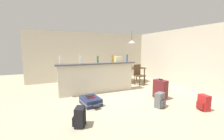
{
  "coord_description": "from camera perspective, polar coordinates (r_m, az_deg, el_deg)",
  "views": [
    {
      "loc": [
        -2.22,
        -4.51,
        1.63
      ],
      "look_at": [
        0.1,
        0.82,
        0.8
      ],
      "focal_mm": 23.35,
      "sensor_mm": 36.0,
      "label": 1
    }
  ],
  "objects": [
    {
      "name": "ground_plane",
      "position": [
        5.29,
        2.62,
        -10.1
      ],
      "size": [
        13.0,
        13.0,
        0.05
      ],
      "primitive_type": "cube",
      "color": "#BCAD8E"
    },
    {
      "name": "wall_back",
      "position": [
        7.89,
        -7.16,
        5.32
      ],
      "size": [
        6.6,
        0.1,
        2.5
      ],
      "primitive_type": "cube",
      "color": "beige",
      "rests_on": "ground_plane"
    },
    {
      "name": "wall_right",
      "position": [
        7.14,
        24.16,
        4.38
      ],
      "size": [
        0.1,
        6.0,
        2.5
      ],
      "primitive_type": "cube",
      "color": "beige",
      "rests_on": "ground_plane"
    },
    {
      "name": "partition_half_wall",
      "position": [
        5.46,
        -5.62,
        -3.39
      ],
      "size": [
        2.8,
        0.2,
        1.08
      ],
      "primitive_type": "cube",
      "color": "beige",
      "rests_on": "ground_plane"
    },
    {
      "name": "bar_countertop",
      "position": [
        5.38,
        -5.7,
        2.54
      ],
      "size": [
        2.96,
        0.4,
        0.05
      ],
      "primitive_type": "cube",
      "color": "#4C4C51",
      "rests_on": "partition_half_wall"
    },
    {
      "name": "bottle_white",
      "position": [
        5.21,
        -19.66,
        3.73
      ],
      "size": [
        0.06,
        0.06,
        0.28
      ],
      "primitive_type": "cylinder",
      "color": "silver",
      "rests_on": "bar_countertop"
    },
    {
      "name": "bottle_clear",
      "position": [
        5.23,
        -12.43,
        4.14
      ],
      "size": [
        0.06,
        0.06,
        0.3
      ],
      "primitive_type": "cylinder",
      "color": "silver",
      "rests_on": "bar_countertop"
    },
    {
      "name": "bottle_green",
      "position": [
        5.45,
        -5.59,
        4.18
      ],
      "size": [
        0.07,
        0.07,
        0.25
      ],
      "primitive_type": "cylinder",
      "color": "#2D6B38",
      "rests_on": "bar_countertop"
    },
    {
      "name": "bottle_amber",
      "position": [
        5.51,
        0.22,
        4.48
      ],
      "size": [
        0.06,
        0.06,
        0.29
      ],
      "primitive_type": "cylinder",
      "color": "#9E661E",
      "rests_on": "bar_countertop"
    },
    {
      "name": "bottle_blue",
      "position": [
        5.88,
        5.94,
        4.67
      ],
      "size": [
        0.06,
        0.06,
        0.29
      ],
      "primitive_type": "cylinder",
      "color": "#284C89",
      "rests_on": "bar_countertop"
    },
    {
      "name": "grocery_bag",
      "position": [
        5.72,
        2.43,
        4.27
      ],
      "size": [
        0.26,
        0.18,
        0.22
      ],
      "primitive_type": "cube",
      "color": "beige",
      "rests_on": "bar_countertop"
    },
    {
      "name": "dining_table",
      "position": [
        7.29,
        7.96,
        0.31
      ],
      "size": [
        1.1,
        0.8,
        0.74
      ],
      "color": "#4C331E",
      "rests_on": "ground_plane"
    },
    {
      "name": "dining_chair_near_partition",
      "position": [
        6.83,
        10.37,
        -1.39
      ],
      "size": [
        0.47,
        0.47,
        0.93
      ],
      "color": "#4C331E",
      "rests_on": "ground_plane"
    },
    {
      "name": "dining_chair_far_side",
      "position": [
        7.84,
        6.12,
        -0.07
      ],
      "size": [
        0.47,
        0.47,
        0.93
      ],
      "color": "#4C331E",
      "rests_on": "ground_plane"
    },
    {
      "name": "pendant_lamp",
      "position": [
        7.3,
        7.75,
        10.9
      ],
      "size": [
        0.34,
        0.34,
        0.62
      ],
      "color": "black"
    },
    {
      "name": "suitcase_flat_navy",
      "position": [
        4.46,
        -8.4,
        -11.91
      ],
      "size": [
        0.57,
        0.86,
        0.22
      ],
      "color": "#1E284C",
      "rests_on": "ground_plane"
    },
    {
      "name": "backpack_red",
      "position": [
        4.71,
        32.25,
        -10.83
      ],
      "size": [
        0.28,
        0.31,
        0.42
      ],
      "color": "red",
      "rests_on": "ground_plane"
    },
    {
      "name": "backpack_black",
      "position": [
        3.31,
        -12.59,
        -17.63
      ],
      "size": [
        0.31,
        0.33,
        0.42
      ],
      "color": "black",
      "rests_on": "ground_plane"
    },
    {
      "name": "suitcase_upright_maroon",
      "position": [
        5.11,
        18.38,
        -7.04
      ],
      "size": [
        0.31,
        0.48,
        0.67
      ],
      "color": "maroon",
      "rests_on": "ground_plane"
    },
    {
      "name": "backpack_grey",
      "position": [
        4.4,
        18.21,
        -11.24
      ],
      "size": [
        0.33,
        0.31,
        0.42
      ],
      "color": "slate",
      "rests_on": "ground_plane"
    },
    {
      "name": "book_stack",
      "position": [
        4.41,
        -8.5,
        -10.18
      ],
      "size": [
        0.24,
        0.21,
        0.07
      ],
      "color": "#AD2D2D",
      "rests_on": "suitcase_flat_navy"
    }
  ]
}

